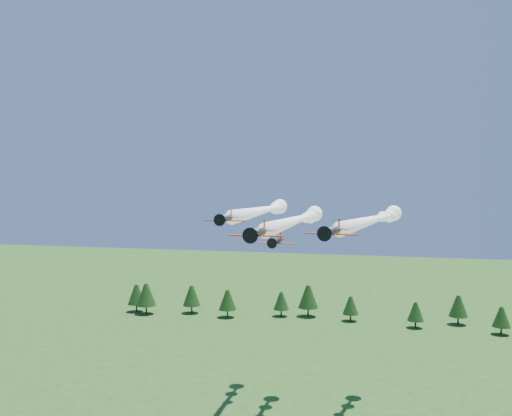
% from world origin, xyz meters
% --- Properties ---
extents(plane_lead, '(8.33, 57.55, 3.70)m').
position_xyz_m(plane_lead, '(-0.05, 24.16, 41.98)').
color(plane_lead, black).
rests_on(plane_lead, ground).
extents(plane_left, '(6.97, 55.57, 3.70)m').
position_xyz_m(plane_left, '(-8.41, 30.86, 43.58)').
color(plane_left, black).
rests_on(plane_left, ground).
extents(plane_right, '(14.62, 57.35, 3.70)m').
position_xyz_m(plane_right, '(15.23, 29.17, 42.00)').
color(plane_right, black).
rests_on(plane_right, ground).
extents(plane_slot, '(6.45, 7.03, 2.28)m').
position_xyz_m(plane_slot, '(-0.73, 7.02, 39.27)').
color(plane_slot, black).
rests_on(plane_slot, ground).
extents(treeline, '(169.04, 20.81, 11.59)m').
position_xyz_m(treeline, '(-3.78, 110.45, 6.63)').
color(treeline, '#382314').
rests_on(treeline, ground).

